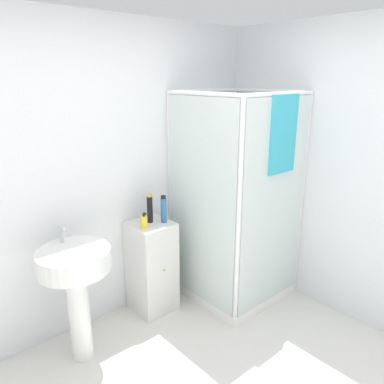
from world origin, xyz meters
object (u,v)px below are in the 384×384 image
Objects in this scene: sink at (76,277)px; soap_dispenser at (144,222)px; shampoo_bottle_tall_black at (150,209)px; shampoo_bottle_blue at (164,209)px.

sink reaches higher than soap_dispenser.
shampoo_bottle_blue is at bearing -43.60° from shampoo_bottle_tall_black.
shampoo_bottle_tall_black reaches higher than soap_dispenser.
shampoo_bottle_tall_black is 1.05× the size of shampoo_bottle_blue.
shampoo_bottle_tall_black is (0.11, 0.07, 0.07)m from soap_dispenser.
shampoo_bottle_blue reaches higher than sink.
sink is 4.03× the size of shampoo_bottle_tall_black.
shampoo_bottle_tall_black is at bearing 33.20° from soap_dispenser.
shampoo_bottle_blue reaches higher than soap_dispenser.
soap_dispenser is at bearing 9.65° from sink.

